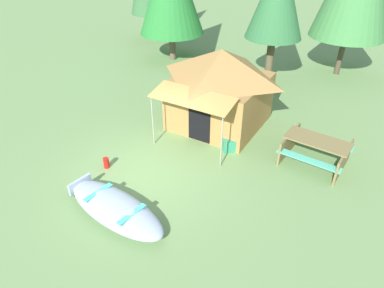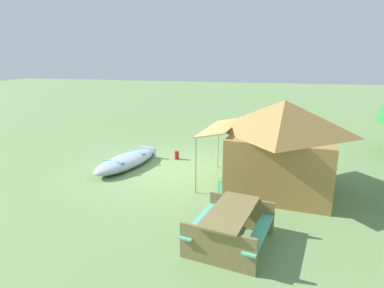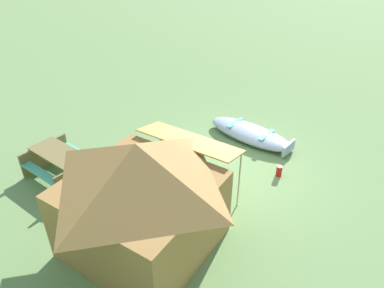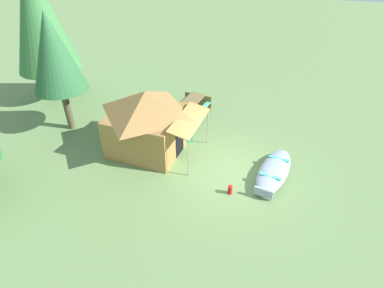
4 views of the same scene
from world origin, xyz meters
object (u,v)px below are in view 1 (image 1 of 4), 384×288
Objects in this scene: beached_rowboat at (115,208)px; fuel_can at (106,163)px; canvas_cabin_tent at (220,87)px; cooler_box at (228,143)px; picnic_table at (316,149)px.

fuel_can is (-1.37, 1.46, -0.07)m from beached_rowboat.
canvas_cabin_tent is 1.97m from cooler_box.
picnic_table is 6.02m from fuel_can.
beached_rowboat is 5.81m from picnic_table.
picnic_table reaches higher than fuel_can.
canvas_cabin_tent is 3.62m from picnic_table.
cooler_box is at bearing 40.74° from fuel_can.
picnic_table is (3.37, -0.99, -0.87)m from canvas_cabin_tent.
picnic_table is 2.58m from cooler_box.
canvas_cabin_tent reaches higher than cooler_box.
cooler_box is (-2.53, -0.37, -0.29)m from picnic_table.
cooler_box is (0.83, -1.36, -1.16)m from canvas_cabin_tent.
cooler_box is at bearing -58.45° from canvas_cabin_tent.
fuel_can is (-5.33, -2.78, -0.33)m from picnic_table.
picnic_table is at bearing 8.27° from cooler_box.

